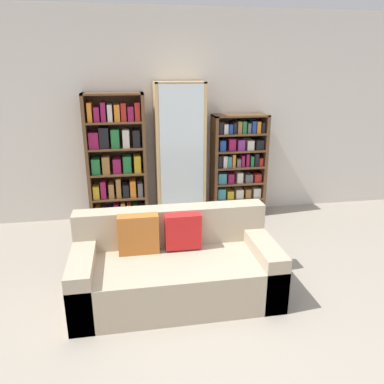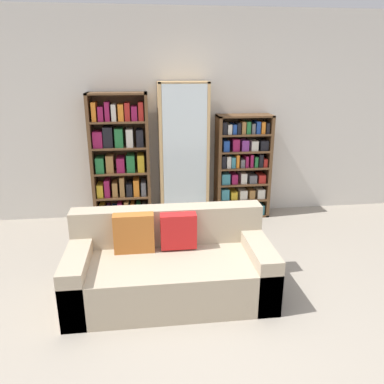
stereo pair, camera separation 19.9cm
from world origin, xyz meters
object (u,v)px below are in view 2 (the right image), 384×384
Objects in this scene: display_cabinet at (183,153)px; bookshelf_right at (242,167)px; couch at (170,267)px; bookshelf_left at (121,161)px; wine_bottle at (218,234)px.

display_cabinet is 1.30× the size of bookshelf_right.
display_cabinet is (0.31, 1.82, 0.65)m from couch.
couch is 2.19m from bookshelf_right.
bookshelf_right is (1.63, 0.00, -0.14)m from bookshelf_left.
bookshelf_left is 5.01× the size of wine_bottle.
bookshelf_left is 1.21× the size of bookshelf_right.
bookshelf_right is 4.14× the size of wine_bottle.
display_cabinet is (0.82, -0.02, 0.09)m from bookshelf_left.
bookshelf_right is at bearing 58.67° from couch.
couch is 5.27× the size of wine_bottle.
bookshelf_right reaches higher than wine_bottle.
couch is 1.95m from display_cabinet.
couch is at bearing -99.68° from display_cabinet.
wine_bottle is at bearing -70.27° from display_cabinet.
bookshelf_left is at bearing 141.61° from wine_bottle.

